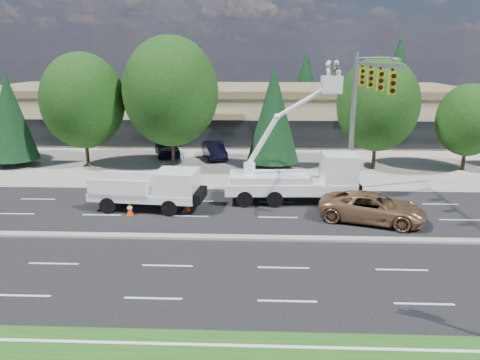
{
  "coord_description": "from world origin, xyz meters",
  "views": [
    {
      "loc": [
        3.89,
        -21.57,
        8.83
      ],
      "look_at": [
        2.91,
        2.28,
        2.4
      ],
      "focal_mm": 35.0,
      "sensor_mm": 36.0,
      "label": 1
    }
  ],
  "objects_px": {
    "utility_pickup": "(152,193)",
    "minivan": "(373,208)",
    "bucket_truck": "(302,173)"
  },
  "relations": [
    {
      "from": "utility_pickup",
      "to": "minivan",
      "type": "distance_m",
      "value": 12.51
    },
    {
      "from": "minivan",
      "to": "bucket_truck",
      "type": "bearing_deg",
      "value": 65.2
    },
    {
      "from": "utility_pickup",
      "to": "minivan",
      "type": "height_order",
      "value": "utility_pickup"
    },
    {
      "from": "bucket_truck",
      "to": "utility_pickup",
      "type": "bearing_deg",
      "value": -170.77
    },
    {
      "from": "utility_pickup",
      "to": "minivan",
      "type": "xyz_separation_m",
      "value": [
        12.41,
        -1.6,
        -0.2
      ]
    },
    {
      "from": "utility_pickup",
      "to": "minivan",
      "type": "bearing_deg",
      "value": -1.8
    },
    {
      "from": "utility_pickup",
      "to": "bucket_truck",
      "type": "distance_m",
      "value": 9.06
    },
    {
      "from": "bucket_truck",
      "to": "minivan",
      "type": "relative_size",
      "value": 1.51
    },
    {
      "from": "utility_pickup",
      "to": "bucket_truck",
      "type": "height_order",
      "value": "bucket_truck"
    },
    {
      "from": "bucket_truck",
      "to": "minivan",
      "type": "height_order",
      "value": "bucket_truck"
    }
  ]
}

